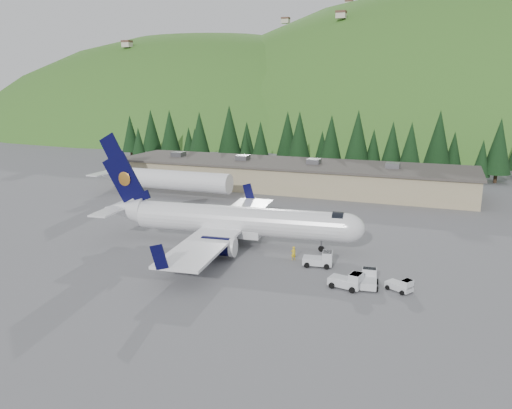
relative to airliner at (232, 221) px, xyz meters
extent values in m
plane|color=#5D5D62|center=(1.02, 0.10, -3.09)|extent=(600.00, 600.00, 0.00)
cylinder|color=white|center=(1.02, 0.10, 0.16)|extent=(26.95, 6.30, 3.59)
ellipsoid|color=white|center=(14.31, 1.47, 0.16)|extent=(5.01, 4.05, 3.59)
cylinder|color=black|center=(13.36, 1.37, 0.58)|extent=(1.63, 3.08, 2.96)
cone|color=white|center=(-15.12, -1.55, 0.54)|extent=(6.06, 4.16, 3.59)
cube|color=white|center=(0.07, 0.01, -1.35)|extent=(7.91, 3.82, 0.95)
cube|color=white|center=(-0.88, -0.09, -0.80)|extent=(8.54, 32.82, 0.33)
cube|color=black|center=(-3.97, 15.90, 0.44)|extent=(1.94, 0.34, 2.74)
cube|color=black|center=(-0.65, -16.38, 0.44)|extent=(1.94, 0.34, 2.74)
cylinder|color=black|center=(-0.50, 5.51, -1.61)|extent=(4.21, 2.59, 2.20)
cylinder|color=white|center=(1.30, 5.70, -1.61)|extent=(0.81, 2.38, 2.33)
cube|color=white|center=(-0.50, 5.51, -1.09)|extent=(2.11, 0.45, 0.86)
cylinder|color=black|center=(0.63, -5.50, -1.61)|extent=(4.21, 2.59, 2.20)
cylinder|color=white|center=(2.44, -5.31, -1.61)|extent=(0.81, 2.38, 2.33)
cube|color=white|center=(0.63, -5.50, -1.09)|extent=(2.11, 0.45, 0.86)
cube|color=black|center=(-14.93, -1.53, 5.00)|extent=(5.90, 0.89, 7.01)
ellipsoid|color=#C5832F|center=(-14.76, -1.33, 4.81)|extent=(1.90, 0.36, 1.89)
ellipsoid|color=#C5832F|center=(-14.72, -1.71, 4.81)|extent=(1.90, 0.36, 1.89)
cube|color=black|center=(-12.47, -1.28, 2.52)|extent=(2.64, 0.51, 1.89)
cube|color=white|center=(-15.60, -1.60, 1.01)|extent=(3.69, 12.12, 0.21)
cylinder|color=slate|center=(11.46, 1.18, -2.23)|extent=(0.21, 0.21, 1.72)
cylinder|color=black|center=(11.46, 1.18, -2.73)|extent=(0.75, 0.34, 0.73)
cylinder|color=slate|center=(-2.10, 2.38, -2.14)|extent=(0.25, 0.25, 1.91)
cylinder|color=black|center=(-1.72, 2.41, -2.56)|extent=(1.08, 0.44, 1.05)
cylinder|color=black|center=(-2.48, 2.34, -2.56)|extent=(1.08, 0.44, 1.05)
cylinder|color=slate|center=(-1.57, -2.75, -2.14)|extent=(0.25, 0.25, 1.91)
cylinder|color=black|center=(-1.19, -2.71, -2.56)|extent=(1.08, 0.44, 1.05)
cylinder|color=black|center=(-1.95, -2.79, -2.56)|extent=(1.08, 0.44, 1.05)
cylinder|color=white|center=(-20.98, 22.10, 0.11)|extent=(22.00, 3.60, 3.60)
cone|color=white|center=(-34.98, 22.10, 0.31)|extent=(5.00, 3.60, 3.60)
cube|color=black|center=(-33.98, 22.10, 4.91)|extent=(5.82, 0.28, 6.89)
cube|color=white|center=(-34.98, 22.10, 0.91)|extent=(2.40, 11.00, 0.20)
cube|color=silver|center=(12.25, -3.95, -2.49)|extent=(3.50, 2.11, 0.77)
cube|color=silver|center=(13.33, -3.79, -1.83)|extent=(1.31, 1.68, 0.99)
cube|color=black|center=(13.33, -3.79, -1.39)|extent=(1.19, 1.56, 0.11)
cylinder|color=black|center=(13.21, -2.92, -2.78)|extent=(0.64, 0.33, 0.61)
cylinder|color=black|center=(13.46, -4.65, -2.78)|extent=(0.64, 0.33, 0.61)
cylinder|color=black|center=(11.03, -3.24, -2.78)|extent=(0.64, 0.33, 0.61)
cylinder|color=black|center=(11.29, -4.98, -2.78)|extent=(0.64, 0.33, 0.61)
cube|color=silver|center=(21.54, -7.99, -2.62)|extent=(2.88, 2.43, 0.60)
cube|color=silver|center=(22.28, -8.43, -2.10)|extent=(1.36, 1.47, 0.77)
cube|color=black|center=(22.28, -8.43, -1.76)|extent=(1.24, 1.36, 0.09)
cylinder|color=black|center=(22.63, -7.84, -2.85)|extent=(0.51, 0.41, 0.48)
cylinder|color=black|center=(21.93, -9.03, -2.85)|extent=(0.51, 0.41, 0.48)
cylinder|color=black|center=(21.16, -6.96, -2.85)|extent=(0.51, 0.41, 0.48)
cylinder|color=black|center=(20.45, -8.14, -2.85)|extent=(0.51, 0.41, 0.48)
cube|color=silver|center=(18.59, -8.16, -2.52)|extent=(1.90, 3.25, 0.72)
cube|color=silver|center=(18.47, -7.14, -1.90)|extent=(1.55, 1.19, 0.93)
cube|color=black|center=(18.47, -7.14, -1.49)|extent=(1.44, 1.08, 0.10)
cylinder|color=black|center=(17.65, -7.23, -2.80)|extent=(0.29, 0.60, 0.58)
cylinder|color=black|center=(19.29, -7.04, -2.80)|extent=(0.29, 0.60, 0.58)
cylinder|color=black|center=(17.89, -9.28, -2.80)|extent=(0.29, 0.60, 0.58)
cylinder|color=black|center=(19.53, -9.09, -2.80)|extent=(0.29, 0.60, 0.58)
cube|color=tan|center=(-3.98, 38.10, -0.69)|extent=(70.00, 16.00, 4.80)
cube|color=#47423D|center=(-3.98, 38.10, 1.86)|extent=(71.00, 17.00, 0.40)
cube|color=slate|center=(-28.98, 38.10, 2.51)|extent=(2.50, 2.50, 1.00)
cube|color=slate|center=(-13.98, 38.10, 2.51)|extent=(2.50, 2.50, 1.00)
cube|color=slate|center=(1.02, 38.10, 2.51)|extent=(2.50, 2.50, 1.00)
cube|color=slate|center=(16.02, 38.10, 2.51)|extent=(2.50, 2.50, 1.00)
cube|color=silver|center=(16.40, -9.15, -2.49)|extent=(3.55, 2.30, 0.76)
cube|color=silver|center=(17.47, -9.38, -1.83)|extent=(1.39, 1.73, 0.98)
cube|color=black|center=(17.47, -9.38, -1.40)|extent=(1.26, 1.60, 0.11)
cylinder|color=black|center=(17.66, -8.53, -2.78)|extent=(0.65, 0.37, 0.61)
cylinder|color=black|center=(17.28, -10.24, -2.78)|extent=(0.65, 0.37, 0.61)
cylinder|color=black|center=(15.52, -8.06, -2.78)|extent=(0.65, 0.37, 0.61)
cylinder|color=black|center=(15.15, -9.77, -2.78)|extent=(0.65, 0.37, 0.61)
imported|color=yellow|center=(9.14, -3.02, -2.25)|extent=(0.72, 0.71, 1.67)
cone|color=black|center=(-59.41, 64.72, 3.77)|extent=(5.03, 5.03, 10.28)
cone|color=black|center=(-53.83, 66.84, 4.67)|extent=(5.69, 5.69, 11.64)
cone|color=black|center=(-51.22, 56.38, 2.30)|extent=(3.96, 3.96, 8.09)
cone|color=black|center=(-46.65, 64.96, 4.74)|extent=(5.74, 5.74, 11.74)
cone|color=black|center=(-41.84, 66.77, 2.03)|extent=(3.76, 3.76, 7.69)
cone|color=black|center=(-37.29, 61.69, 2.13)|extent=(3.83, 3.83, 7.84)
cone|color=black|center=(-33.69, 57.52, 4.75)|extent=(5.75, 5.75, 11.76)
cone|color=black|center=(-28.35, 64.13, 5.62)|extent=(6.38, 6.38, 13.06)
cone|color=black|center=(-24.43, 66.63, 3.16)|extent=(4.58, 4.58, 9.37)
cone|color=black|center=(-21.36, 58.15, 2.17)|extent=(3.85, 3.85, 7.88)
cone|color=black|center=(-16.65, 55.97, 3.67)|extent=(4.96, 4.96, 10.14)
cone|color=black|center=(-12.74, 65.11, 4.84)|extent=(5.81, 5.81, 11.89)
cone|color=black|center=(-7.74, 58.51, 5.05)|extent=(5.97, 5.97, 12.20)
cone|color=black|center=(-3.56, 64.36, 2.23)|extent=(3.90, 3.90, 7.97)
cone|color=black|center=(0.09, 57.70, 4.70)|extent=(5.71, 5.71, 11.68)
cone|color=black|center=(6.40, 56.04, 5.42)|extent=(6.24, 6.24, 12.77)
cone|color=black|center=(9.81, 57.20, 3.01)|extent=(4.47, 4.47, 9.15)
cone|color=black|center=(13.95, 56.30, 4.07)|extent=(5.25, 5.25, 10.75)
cone|color=black|center=(17.97, 54.31, 4.12)|extent=(5.29, 5.29, 10.82)
cone|color=black|center=(23.34, 63.90, 5.36)|extent=(6.20, 6.20, 12.67)
cone|color=black|center=(26.75, 65.80, 2.61)|extent=(4.18, 4.18, 8.56)
cone|color=black|center=(32.28, 57.60, 2.13)|extent=(3.83, 3.83, 7.83)
cone|color=black|center=(35.29, 58.58, 4.70)|extent=(5.71, 5.71, 11.68)
ellipsoid|color=#365F1D|center=(-88.98, 170.10, -78.09)|extent=(336.00, 240.00, 240.00)
ellipsoid|color=#365F1D|center=(41.02, 200.10, -88.09)|extent=(420.00, 300.00, 300.00)
camera|label=1|loc=(24.59, -56.35, 16.67)|focal=35.00mm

